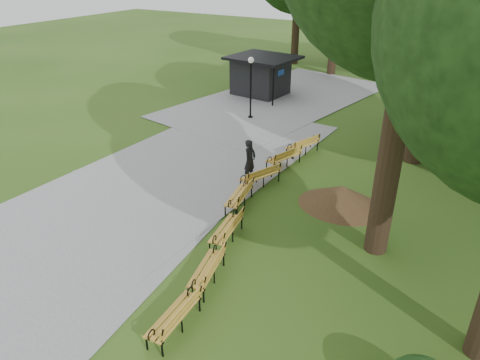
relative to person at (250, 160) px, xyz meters
The scene contains 13 objects.
ground 3.39m from the person, 75.15° to the right, with size 100.00×100.00×0.00m, color #315618.
path 3.27m from the person, behind, with size 12.00×38.00×0.06m, color gray.
person is the anchor object (origin of this frame).
kiosk 12.65m from the person, 116.50° to the left, with size 4.06×3.53×2.54m, color black, non-canonical shape.
lamp_post 7.91m from the person, 119.38° to the left, with size 0.32×0.32×3.43m.
dirt_mound 4.00m from the person, ahead, with size 2.68×2.68×0.83m, color #47301C.
bench_0 8.50m from the person, 72.97° to the right, with size 1.90×0.64×0.88m, color gold, non-canonical shape.
bench_1 6.59m from the person, 70.98° to the right, with size 1.90×0.64×0.88m, color gold, non-canonical shape.
bench_2 4.50m from the person, 70.07° to the right, with size 1.90×0.64×0.88m, color gold, non-canonical shape.
bench_3 2.28m from the person, 70.66° to the right, with size 1.90×0.64×0.88m, color gold, non-canonical shape.
bench_4 0.78m from the person, 21.33° to the right, with size 1.90×0.64×0.88m, color gold, non-canonical shape.
bench_5 2.03m from the person, 71.61° to the left, with size 1.90×0.64×0.88m, color gold, non-canonical shape.
bench_6 3.69m from the person, 77.87° to the left, with size 1.90×0.64×0.88m, color gold, non-canonical shape.
Camera 1 is at (7.21, -11.14, 8.30)m, focal length 33.28 mm.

